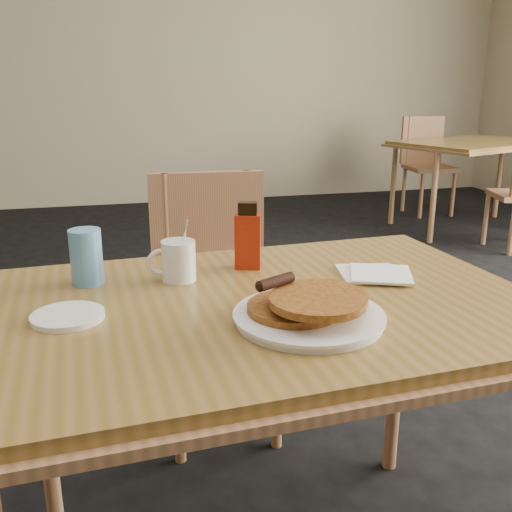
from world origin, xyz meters
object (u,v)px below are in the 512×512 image
(pancake_plate, at_px, (309,310))
(syrup_bottle, at_px, (248,238))
(main_table, at_px, (262,318))
(chair_neighbor_far, at_px, (426,156))
(blue_tumbler, at_px, (86,257))
(chair_main_far, at_px, (213,279))
(coffee_mug, at_px, (177,260))
(neighbor_table, at_px, (474,146))

(pancake_plate, bearing_deg, syrup_bottle, 95.59)
(main_table, distance_m, pancake_plate, 0.16)
(chair_neighbor_far, relative_size, pancake_plate, 3.05)
(syrup_bottle, bearing_deg, pancake_plate, -66.82)
(main_table, xyz_separation_m, chair_neighbor_far, (2.64, 3.82, -0.17))
(chair_neighbor_far, height_order, blue_tumbler, chair_neighbor_far)
(chair_main_far, height_order, coffee_mug, chair_main_far)
(chair_main_far, height_order, syrup_bottle, syrup_bottle)
(neighbor_table, distance_m, coffee_mug, 4.06)
(coffee_mug, bearing_deg, blue_tumbler, 174.38)
(chair_neighbor_far, distance_m, coffee_mug, 4.60)
(coffee_mug, bearing_deg, neighbor_table, 48.47)
(blue_tumbler, bearing_deg, coffee_mug, -7.95)
(main_table, xyz_separation_m, syrup_bottle, (0.02, 0.23, 0.12))
(main_table, bearing_deg, chair_neighbor_far, 55.31)
(pancake_plate, height_order, blue_tumbler, blue_tumbler)
(pancake_plate, height_order, coffee_mug, coffee_mug)
(chair_neighbor_far, height_order, pancake_plate, chair_neighbor_far)
(main_table, bearing_deg, neighbor_table, 49.45)
(syrup_bottle, bearing_deg, chair_neighbor_far, 71.49)
(chair_neighbor_far, distance_m, pancake_plate, 4.73)
(neighbor_table, xyz_separation_m, chair_main_far, (-2.62, -2.33, -0.17))
(chair_neighbor_far, height_order, coffee_mug, chair_neighbor_far)
(main_table, bearing_deg, blue_tumbler, 150.99)
(neighbor_table, relative_size, pancake_plate, 5.00)
(syrup_bottle, bearing_deg, coffee_mug, -146.47)
(neighbor_table, height_order, pancake_plate, pancake_plate)
(main_table, distance_m, blue_tumbler, 0.43)
(main_table, distance_m, neighbor_table, 4.08)
(neighbor_table, bearing_deg, syrup_bottle, -132.45)
(chair_main_far, distance_m, syrup_bottle, 0.62)
(neighbor_table, distance_m, chair_main_far, 3.51)
(chair_main_far, height_order, chair_neighbor_far, chair_neighbor_far)
(main_table, distance_m, syrup_bottle, 0.26)
(coffee_mug, bearing_deg, syrup_bottle, 18.28)
(coffee_mug, distance_m, syrup_bottle, 0.19)
(chair_main_far, relative_size, syrup_bottle, 5.33)
(blue_tumbler, bearing_deg, chair_main_far, 55.31)
(pancake_plate, bearing_deg, main_table, 113.40)
(coffee_mug, relative_size, syrup_bottle, 0.89)
(neighbor_table, xyz_separation_m, coffee_mug, (-2.81, -2.92, 0.09))
(pancake_plate, relative_size, blue_tumbler, 2.30)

